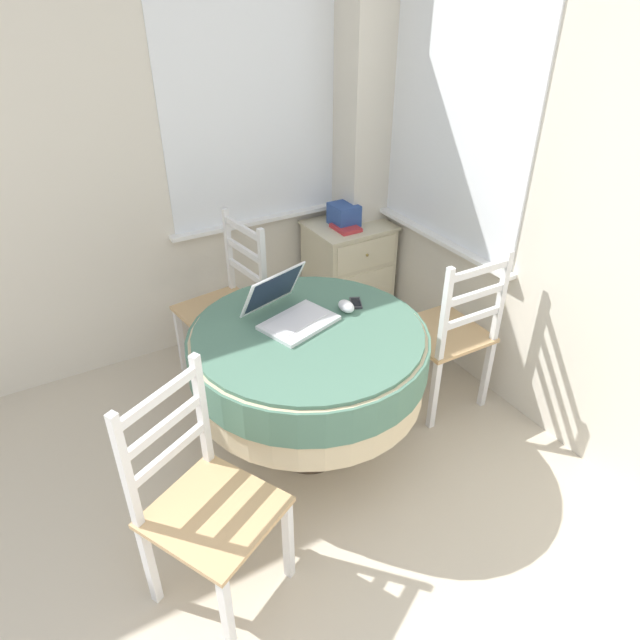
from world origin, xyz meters
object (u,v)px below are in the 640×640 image
object	(u,v)px
round_dining_table	(309,358)
computer_mouse	(346,306)
dining_chair_near_right_window	(449,334)
dining_chair_camera_near	(204,504)
storage_box	(344,215)
corner_cabinet	(348,272)
book_on_cabinet	(346,228)
dining_chair_near_back_window	(227,306)
laptop	(290,311)
cell_phone	(356,303)

from	to	relation	value
round_dining_table	computer_mouse	bearing A→B (deg)	13.52
dining_chair_near_right_window	dining_chair_camera_near	distance (m)	1.61
computer_mouse	storage_box	distance (m)	1.16
corner_cabinet	book_on_cabinet	size ratio (longest dim) A/B	3.84
round_dining_table	dining_chair_camera_near	bearing A→B (deg)	-146.81
dining_chair_near_back_window	dining_chair_near_right_window	bearing A→B (deg)	-43.87
corner_cabinet	round_dining_table	bearing A→B (deg)	-130.75
computer_mouse	dining_chair_near_right_window	world-z (taller)	dining_chair_near_right_window
dining_chair_camera_near	dining_chair_near_right_window	bearing A→B (deg)	15.17
corner_cabinet	book_on_cabinet	distance (m)	0.37
laptop	storage_box	size ratio (longest dim) A/B	2.35
round_dining_table	dining_chair_near_right_window	xyz separation A→B (m)	(0.85, -0.04, -0.13)
cell_phone	book_on_cabinet	xyz separation A→B (m)	(0.50, 0.88, -0.03)
laptop	corner_cabinet	bearing A→B (deg)	44.67
dining_chair_near_back_window	storage_box	world-z (taller)	dining_chair_near_back_window
computer_mouse	dining_chair_near_right_window	distance (m)	0.68
dining_chair_near_right_window	computer_mouse	bearing A→B (deg)	170.78
dining_chair_near_right_window	corner_cabinet	size ratio (longest dim) A/B	1.38
computer_mouse	corner_cabinet	world-z (taller)	computer_mouse
dining_chair_camera_near	corner_cabinet	world-z (taller)	dining_chair_camera_near
dining_chair_near_back_window	dining_chair_near_right_window	world-z (taller)	same
cell_phone	storage_box	size ratio (longest dim) A/B	0.65
round_dining_table	book_on_cabinet	xyz separation A→B (m)	(0.82, 0.97, 0.13)
laptop	dining_chair_camera_near	size ratio (longest dim) A/B	0.44
storage_box	book_on_cabinet	xyz separation A→B (m)	(-0.03, -0.07, -0.06)
round_dining_table	dining_chair_camera_near	distance (m)	0.85
cell_phone	corner_cabinet	size ratio (longest dim) A/B	0.17
round_dining_table	dining_chair_near_right_window	distance (m)	0.86
dining_chair_near_right_window	dining_chair_camera_near	bearing A→B (deg)	-164.83
dining_chair_near_right_window	corner_cabinet	xyz separation A→B (m)	(0.04, 1.07, -0.11)
computer_mouse	cell_phone	xyz separation A→B (m)	(0.08, 0.03, -0.02)
round_dining_table	book_on_cabinet	size ratio (longest dim) A/B	6.08
dining_chair_near_back_window	storage_box	distance (m)	1.00
book_on_cabinet	corner_cabinet	bearing A→B (deg)	41.66
dining_chair_near_back_window	dining_chair_near_right_window	size ratio (longest dim) A/B	1.00
laptop	computer_mouse	bearing A→B (deg)	-13.67
dining_chair_near_back_window	dining_chair_near_right_window	distance (m)	1.28
laptop	cell_phone	size ratio (longest dim) A/B	3.62
round_dining_table	dining_chair_near_back_window	bearing A→B (deg)	95.01
round_dining_table	corner_cabinet	bearing A→B (deg)	49.25
cell_phone	book_on_cabinet	distance (m)	1.01
book_on_cabinet	cell_phone	bearing A→B (deg)	-119.69
corner_cabinet	storage_box	size ratio (longest dim) A/B	3.91
computer_mouse	cell_phone	world-z (taller)	computer_mouse
cell_phone	dining_chair_near_back_window	world-z (taller)	dining_chair_near_back_window
round_dining_table	laptop	bearing A→B (deg)	103.11
computer_mouse	corner_cabinet	distance (m)	1.24
dining_chair_camera_near	dining_chair_near_back_window	bearing A→B (deg)	64.25
cell_phone	dining_chair_near_right_window	bearing A→B (deg)	-13.94
cell_phone	storage_box	xyz separation A→B (m)	(0.53, 0.95, 0.03)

